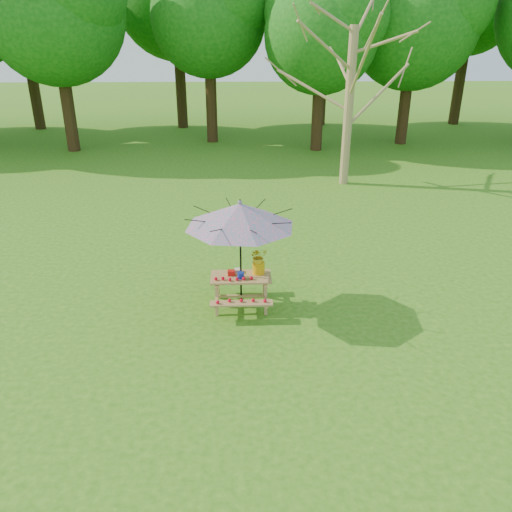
{
  "coord_description": "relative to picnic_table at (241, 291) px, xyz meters",
  "views": [
    {
      "loc": [
        -0.91,
        -3.9,
        5.02
      ],
      "look_at": [
        -0.59,
        4.98,
        1.1
      ],
      "focal_mm": 35.0,
      "sensor_mm": 36.0,
      "label": 1
    }
  ],
  "objects": [
    {
      "name": "picnic_table",
      "position": [
        0.0,
        0.0,
        0.0
      ],
      "size": [
        1.2,
        1.32,
        0.67
      ],
      "color": "#A9884C",
      "rests_on": "ground"
    },
    {
      "name": "flower_bucket",
      "position": [
        0.36,
        0.12,
        0.64
      ],
      "size": [
        0.4,
        0.37,
        0.55
      ],
      "color": "#E49F0C",
      "rests_on": "picnic_table"
    },
    {
      "name": "tomatoes_row",
      "position": [
        -0.15,
        -0.18,
        0.38
      ],
      "size": [
        0.77,
        0.13,
        0.07
      ],
      "primitive_type": null,
      "color": "red",
      "rests_on": "picnic_table"
    },
    {
      "name": "patio_umbrella",
      "position": [
        0.0,
        0.0,
        1.62
      ],
      "size": [
        2.61,
        2.61,
        2.25
      ],
      "color": "black",
      "rests_on": "ground"
    },
    {
      "name": "produce_bins",
      "position": [
        -0.08,
        0.02,
        0.4
      ],
      "size": [
        0.32,
        0.42,
        0.13
      ],
      "color": "red",
      "rests_on": "picnic_table"
    }
  ]
}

